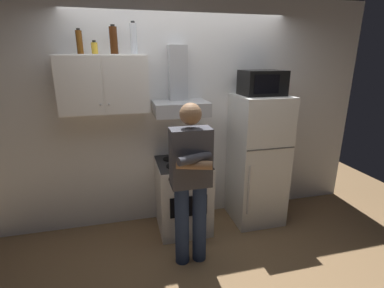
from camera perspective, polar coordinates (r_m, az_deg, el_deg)
name	(u,v)px	position (r m, az deg, el deg)	size (l,w,h in m)	color
ground_plane	(192,238)	(3.46, 0.00, -18.52)	(7.00, 7.00, 0.00)	olive
back_wall_tiled	(180,114)	(3.46, -2.41, 6.01)	(4.80, 0.10, 2.70)	white
upper_cabinet	(104,84)	(3.12, -17.42, 11.46)	(0.90, 0.37, 0.60)	white
stove_oven	(183,195)	(3.43, -1.85, -10.37)	(0.60, 0.62, 0.87)	white
range_hood	(180,97)	(3.19, -2.53, 9.58)	(0.60, 0.44, 0.75)	#B7BABF
refrigerator	(257,160)	(3.58, 13.13, -3.18)	(0.60, 0.62, 1.60)	white
microwave	(262,83)	(3.40, 14.07, 11.97)	(0.48, 0.37, 0.28)	black
person_standing	(191,181)	(2.68, -0.23, -7.43)	(0.38, 0.33, 1.64)	navy
cooking_pot	(196,159)	(3.15, 0.84, -3.09)	(0.28, 0.18, 0.11)	#B7BABF
bottle_rum_dark	(114,40)	(3.13, -15.63, 19.63)	(0.08, 0.08, 0.28)	#47230F
bottle_spice_jar	(95,48)	(3.10, -19.18, 17.94)	(0.06, 0.06, 0.13)	gold
bottle_beer_brown	(79,42)	(3.15, -21.89, 18.66)	(0.06, 0.06, 0.24)	brown
bottle_vodka_clear	(134,39)	(3.15, -11.77, 20.21)	(0.07, 0.07, 0.32)	silver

